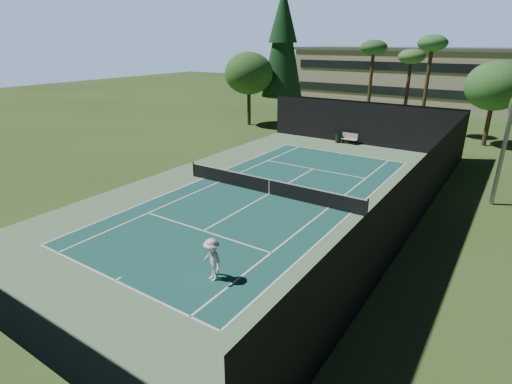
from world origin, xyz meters
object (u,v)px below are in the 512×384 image
at_px(park_bench, 349,138).
at_px(tennis_ball_d, 268,163).
at_px(tennis_ball_a, 105,237).
at_px(tennis_ball_c, 308,190).
at_px(tennis_ball_b, 271,172).
at_px(player, 212,260).
at_px(tennis_net, 269,186).
at_px(trash_bin, 338,138).

bearing_deg(park_bench, tennis_ball_d, -106.76).
height_order(tennis_ball_a, tennis_ball_c, tennis_ball_a).
bearing_deg(tennis_ball_c, park_bench, 100.64).
xyz_separation_m(tennis_ball_c, tennis_ball_d, (-5.52, 3.87, -0.00)).
xyz_separation_m(tennis_ball_b, park_bench, (1.51, 11.78, 0.51)).
height_order(tennis_ball_b, tennis_ball_c, tennis_ball_b).
bearing_deg(player, tennis_ball_b, 136.00).
distance_m(tennis_ball_a, tennis_ball_d, 15.50).
height_order(tennis_net, tennis_ball_d, tennis_net).
height_order(tennis_ball_c, trash_bin, trash_bin).
xyz_separation_m(tennis_ball_a, tennis_ball_c, (5.39, 11.63, -0.00)).
height_order(player, park_bench, player).
bearing_deg(park_bench, player, -80.98).
bearing_deg(tennis_ball_d, tennis_net, -57.57).
xyz_separation_m(tennis_ball_c, park_bench, (-2.57, 13.66, 0.51)).
xyz_separation_m(tennis_net, tennis_ball_b, (-2.25, 3.83, -0.52)).
relative_size(player, trash_bin, 1.96).
relative_size(tennis_net, tennis_ball_d, 207.13).
height_order(tennis_net, tennis_ball_a, tennis_net).
xyz_separation_m(tennis_ball_d, trash_bin, (1.90, 9.62, 0.45)).
height_order(tennis_net, tennis_ball_c, tennis_net).
bearing_deg(player, park_bench, 122.70).
xyz_separation_m(player, tennis_ball_c, (-1.43, 11.52, -0.89)).
xyz_separation_m(tennis_net, trash_bin, (-1.79, 15.43, -0.08)).
height_order(tennis_net, trash_bin, tennis_net).
relative_size(tennis_ball_b, tennis_ball_d, 1.21).
height_order(player, trash_bin, player).
height_order(tennis_net, park_bench, tennis_net).
bearing_deg(tennis_ball_c, tennis_net, -133.29).
bearing_deg(trash_bin, tennis_ball_b, -92.24).
bearing_deg(tennis_ball_a, tennis_ball_c, 65.13).
xyz_separation_m(tennis_net, tennis_ball_a, (-3.56, -9.69, -0.52)).
xyz_separation_m(tennis_net, player, (3.26, -9.58, 0.37)).
bearing_deg(trash_bin, tennis_net, -83.38).
distance_m(tennis_net, tennis_ball_c, 2.72).
relative_size(tennis_net, player, 6.96).
bearing_deg(park_bench, trash_bin, -170.36).
bearing_deg(player, trash_bin, 125.09).
xyz_separation_m(player, tennis_ball_b, (-5.50, 13.40, -0.89)).
relative_size(player, tennis_ball_d, 29.74).
xyz_separation_m(tennis_ball_b, tennis_ball_d, (-1.44, 1.98, -0.01)).
bearing_deg(tennis_net, tennis_ball_d, 122.43).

